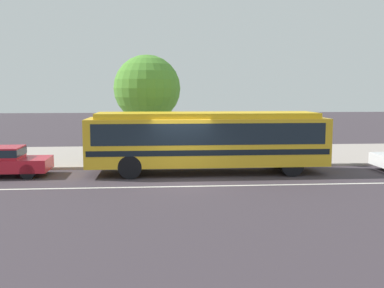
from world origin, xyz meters
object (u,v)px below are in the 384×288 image
at_px(street_tree_near_stop, 147,89).
at_px(transit_bus, 207,138).
at_px(pedestrian_waiting_near_sign, 155,143).
at_px(bus_stop_sign, 312,133).

bearing_deg(street_tree_near_stop, transit_bus, -57.78).
relative_size(transit_bus, street_tree_near_stop, 1.93).
distance_m(transit_bus, pedestrian_waiting_near_sign, 3.21).
xyz_separation_m(transit_bus, street_tree_near_stop, (-2.76, 4.38, 2.22)).
height_order(bus_stop_sign, street_tree_near_stop, street_tree_near_stop).
bearing_deg(bus_stop_sign, transit_bus, -162.08).
bearing_deg(street_tree_near_stop, bus_stop_sign, -17.71).
distance_m(transit_bus, street_tree_near_stop, 5.63).
height_order(pedestrian_waiting_near_sign, bus_stop_sign, bus_stop_sign).
bearing_deg(transit_bus, bus_stop_sign, 17.92).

